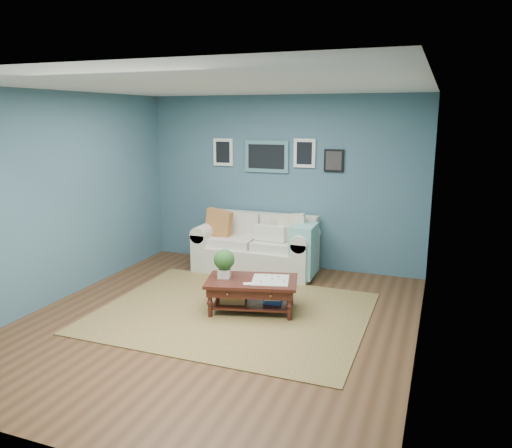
% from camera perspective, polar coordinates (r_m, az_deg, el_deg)
% --- Properties ---
extents(room_shell, '(5.00, 5.02, 2.70)m').
position_cam_1_polar(room_shell, '(5.68, -4.54, 1.85)').
color(room_shell, brown).
rests_on(room_shell, ground).
extents(area_rug, '(3.23, 2.58, 0.01)m').
position_cam_1_polar(area_rug, '(6.26, -2.68, -10.05)').
color(area_rug, brown).
rests_on(area_rug, ground).
extents(loveseat, '(1.89, 0.86, 0.97)m').
position_cam_1_polar(loveseat, '(7.74, 0.62, -2.61)').
color(loveseat, '#F1E9CF').
rests_on(loveseat, ground).
extents(coffee_table, '(1.23, 0.90, 0.77)m').
position_cam_1_polar(coffee_table, '(6.20, -1.01, -6.95)').
color(coffee_table, '#380D0B').
rests_on(coffee_table, ground).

